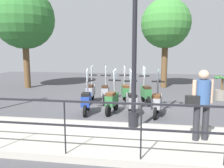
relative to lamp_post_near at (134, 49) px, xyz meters
name	(u,v)px	position (x,y,z in m)	size (l,w,h in m)	color
ground_plane	(124,108)	(2.40, 0.49, -2.21)	(28.00, 28.00, 0.00)	#424247
promenade_walkway	(111,139)	(-0.75, 0.49, -2.13)	(2.20, 20.00, 0.15)	#A39E93
fence_railing	(102,118)	(-1.80, 0.49, -1.31)	(0.04, 16.03, 1.07)	black
lamp_post_near	(134,49)	(0.00, 0.00, 0.00)	(0.26, 0.90, 4.61)	black
pedestrian_with_bag	(201,100)	(-0.69, -1.53, -1.13)	(0.43, 0.62, 1.59)	#28282D
tree_large	(24,19)	(6.41, 6.73, 1.82)	(3.50, 3.50, 5.81)	brown
tree_distant	(166,24)	(7.81, -1.38, 1.54)	(2.89, 2.89, 5.23)	brown
potted_palm	(222,90)	(4.58, -3.66, -1.76)	(1.06, 0.66, 1.05)	slate
scooter_near_0	(157,102)	(1.59, -0.68, -1.72)	(1.23, 0.46, 1.54)	black
scooter_near_1	(131,101)	(1.58, 0.16, -1.72)	(1.22, 0.50, 1.54)	black
scooter_near_2	(112,100)	(1.69, 0.84, -1.72)	(1.23, 0.47, 1.54)	black
scooter_near_3	(86,100)	(1.50, 1.71, -1.72)	(1.23, 0.45, 1.54)	black
scooter_far_0	(146,92)	(3.29, -0.31, -1.72)	(1.20, 0.53, 1.54)	black
scooter_far_1	(125,91)	(3.45, 0.55, -1.72)	(1.22, 0.51, 1.54)	black
scooter_far_2	(105,91)	(3.25, 1.37, -1.72)	(1.23, 0.44, 1.54)	black
scooter_far_3	(91,91)	(3.29, 2.02, -1.72)	(1.23, 0.44, 1.54)	black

